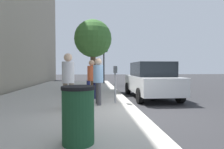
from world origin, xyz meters
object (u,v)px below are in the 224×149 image
parking_officer (92,77)px  trash_bin (78,115)px  parking_meter (115,76)px  pedestrian_at_meter (98,78)px  street_tree (93,39)px  traffic_signal (105,56)px  pedestrian_bystander (68,76)px  parked_sedan_near (151,80)px

parking_officer → trash_bin: 4.68m
parking_meter → pedestrian_at_meter: bearing=113.4°
street_tree → traffic_signal: street_tree is taller
parking_meter → trash_bin: parking_meter is taller
street_tree → pedestrian_at_meter: bearing=-177.4°
pedestrian_bystander → parked_sedan_near: bearing=0.3°
pedestrian_bystander → trash_bin: size_ratio=1.78×
parked_sedan_near → trash_bin: bearing=151.4°
pedestrian_bystander → trash_bin: (-2.74, -0.55, -0.56)m
parked_sedan_near → traffic_signal: bearing=13.7°
parked_sedan_near → pedestrian_at_meter: bearing=129.1°
pedestrian_at_meter → trash_bin: 3.54m
pedestrian_bystander → pedestrian_at_meter: bearing=-1.1°
parking_officer → street_tree: 4.04m
street_tree → trash_bin: size_ratio=4.24×
pedestrian_bystander → parking_officer: (1.91, -0.72, -0.10)m
pedestrian_at_meter → pedestrian_bystander: size_ratio=0.94×
parking_meter → parking_officer: (0.88, 0.91, -0.04)m
traffic_signal → pedestrian_bystander: bearing=170.2°
pedestrian_at_meter → parking_meter: bearing=15.7°
pedestrian_at_meter → parked_sedan_near: pedestrian_at_meter is taller
pedestrian_bystander → parking_officer: pedestrian_bystander is taller
parked_sedan_near → street_tree: (2.46, 2.85, 2.36)m
pedestrian_at_meter → traffic_signal: size_ratio=0.47×
traffic_signal → trash_bin: size_ratio=3.56×
parking_officer → trash_bin: bearing=-42.4°
parking_meter → street_tree: size_ratio=0.33×
pedestrian_at_meter → street_tree: 5.07m
street_tree → parked_sedan_near: bearing=-130.8°
parking_meter → street_tree: (4.32, 0.87, 2.08)m
pedestrian_at_meter → street_tree: (4.60, 0.21, 2.11)m
street_tree → trash_bin: (-8.09, 0.22, -2.59)m
street_tree → parking_officer: bearing=179.3°
pedestrian_bystander → traffic_signal: bearing=41.9°
parking_meter → pedestrian_at_meter: pedestrian_at_meter is taller
parking_officer → parked_sedan_near: bearing=68.5°
parking_meter → pedestrian_bystander: bearing=122.1°
parking_meter → pedestrian_bystander: (-1.02, 1.63, 0.05)m
parked_sedan_near → trash_bin: parked_sedan_near is taller
street_tree → pedestrian_bystander: bearing=171.8°
parking_meter → street_tree: street_tree is taller
parking_officer → traffic_signal: bearing=132.6°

